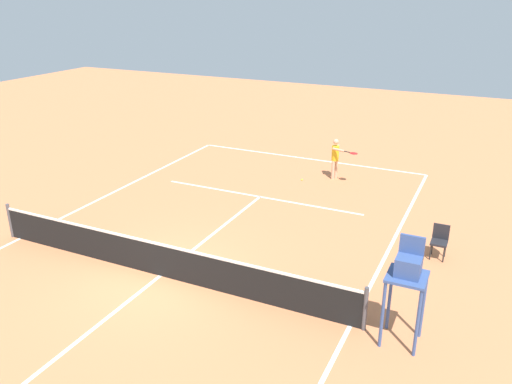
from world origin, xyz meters
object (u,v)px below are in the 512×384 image
object	(u,v)px
umpire_chair	(407,275)
courtside_chair_mid	(440,240)
player_serving	(336,156)
tennis_ball	(302,180)

from	to	relation	value
umpire_chair	courtside_chair_mid	distance (m)	4.39
player_serving	tennis_ball	world-z (taller)	player_serving
courtside_chair_mid	player_serving	bearing A→B (deg)	-47.83
courtside_chair_mid	tennis_ball	bearing A→B (deg)	-37.02
courtside_chair_mid	umpire_chair	bearing A→B (deg)	86.95
tennis_ball	player_serving	bearing A→B (deg)	-145.79
tennis_ball	umpire_chair	size ratio (longest dim) A/B	0.03
umpire_chair	courtside_chair_mid	bearing A→B (deg)	-93.05
tennis_ball	courtside_chair_mid	bearing A→B (deg)	142.98
player_serving	tennis_ball	bearing A→B (deg)	-38.40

